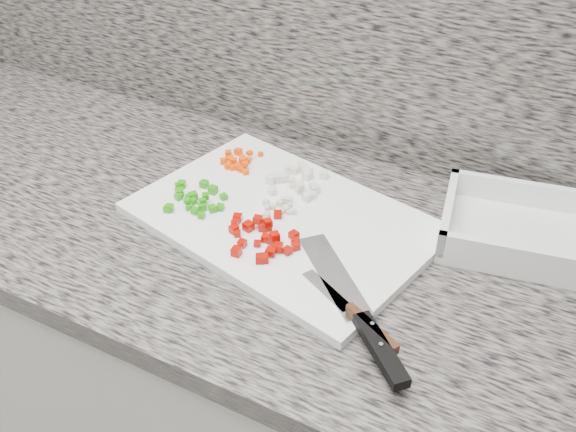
# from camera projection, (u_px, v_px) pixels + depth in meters

# --- Properties ---
(cabinet) EXTENTS (3.92, 0.62, 0.86)m
(cabinet) POSITION_uv_depth(u_px,v_px,m) (248.00, 391.00, 1.40)
(cabinet) COLOR beige
(cabinet) RESTS_ON ground
(countertop) EXTENTS (3.96, 0.64, 0.04)m
(countertop) POSITION_uv_depth(u_px,v_px,m) (238.00, 228.00, 1.13)
(countertop) COLOR slate
(countertop) RESTS_ON cabinet
(cutting_board) EXTENTS (0.56, 0.44, 0.02)m
(cutting_board) POSITION_uv_depth(u_px,v_px,m) (283.00, 220.00, 1.10)
(cutting_board) COLOR white
(cutting_board) RESTS_ON countertop
(carrot_pile) EXTENTS (0.08, 0.08, 0.02)m
(carrot_pile) POSITION_uv_depth(u_px,v_px,m) (237.00, 160.00, 1.23)
(carrot_pile) COLOR #FA4705
(carrot_pile) RESTS_ON cutting_board
(onion_pile) EXTENTS (0.11, 0.13, 0.02)m
(onion_pile) POSITION_uv_depth(u_px,v_px,m) (295.00, 180.00, 1.17)
(onion_pile) COLOR silver
(onion_pile) RESTS_ON cutting_board
(green_pepper_pile) EXTENTS (0.12, 0.11, 0.02)m
(green_pepper_pile) POSITION_uv_depth(u_px,v_px,m) (193.00, 198.00, 1.13)
(green_pepper_pile) COLOR #23900D
(green_pepper_pile) RESTS_ON cutting_board
(red_pepper_pile) EXTENTS (0.14, 0.13, 0.02)m
(red_pepper_pile) POSITION_uv_depth(u_px,v_px,m) (263.00, 237.00, 1.04)
(red_pepper_pile) COLOR #A40A02
(red_pepper_pile) RESTS_ON cutting_board
(garlic_pile) EXTENTS (0.07, 0.06, 0.01)m
(garlic_pile) POSITION_uv_depth(u_px,v_px,m) (277.00, 208.00, 1.11)
(garlic_pile) COLOR beige
(garlic_pile) RESTS_ON cutting_board
(chef_knife) EXTENTS (0.26, 0.25, 0.02)m
(chef_knife) POSITION_uv_depth(u_px,v_px,m) (363.00, 321.00, 0.89)
(chef_knife) COLOR silver
(chef_knife) RESTS_ON cutting_board
(paring_knife) EXTENTS (0.18, 0.11, 0.02)m
(paring_knife) POSITION_uv_depth(u_px,v_px,m) (360.00, 318.00, 0.89)
(paring_knife) COLOR silver
(paring_knife) RESTS_ON cutting_board
(tray) EXTENTS (0.31, 0.25, 0.06)m
(tray) POSITION_uv_depth(u_px,v_px,m) (528.00, 233.00, 1.06)
(tray) COLOR white
(tray) RESTS_ON countertop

